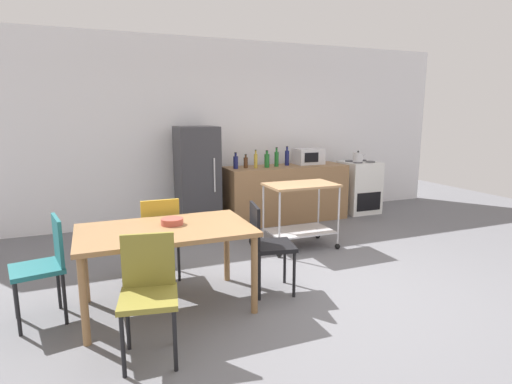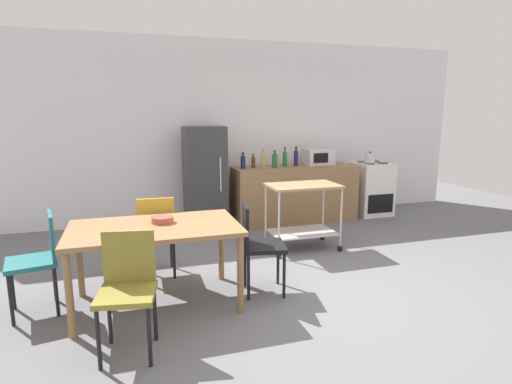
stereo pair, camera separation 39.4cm
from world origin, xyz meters
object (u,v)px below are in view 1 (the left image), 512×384
Objects in this scene: kitchen_cart at (301,205)px; bottle_soy_sauce at (287,157)px; bottle_olive_oil at (236,162)px; fruit_bowl at (172,221)px; bottle_wine at (256,161)px; microwave at (309,156)px; bottle_vinegar at (246,162)px; chair_olive at (149,288)px; chair_teal at (45,262)px; bottle_soda at (277,159)px; bottle_sesame_oil at (267,160)px; kettle at (358,157)px; dining_table at (166,237)px; chair_mustard at (160,233)px; refrigerator at (197,178)px; chair_black at (266,242)px.

kitchen_cart is 2.90× the size of bottle_soy_sauce.
bottle_olive_oil is at bearing 107.68° from kitchen_cart.
kitchen_cart is 2.10m from fruit_bowl.
bottle_olive_oil is 0.32m from bottle_wine.
bottle_soy_sauce reaches higher than microwave.
bottle_soy_sauce is (0.74, 0.05, 0.04)m from bottle_vinegar.
chair_teal is (-0.74, 0.87, 0.00)m from chair_olive.
bottle_soda reaches higher than chair_olive.
bottle_sesame_oil is 0.59× the size of microwave.
dining_table is at bearing -147.80° from kettle.
dining_table is 4.78× the size of bottle_soy_sauce.
microwave is (1.15, 0.07, 0.04)m from bottle_vinegar.
chair_olive reaches higher than kitchen_cart.
kitchen_cart is at bearing -167.08° from chair_mustard.
kettle is at bearing -3.11° from bottle_soda.
bottle_sesame_oil is 2.98m from fruit_bowl.
bottle_soda is 1.29× the size of kettle.
bottle_soy_sauce is (2.36, 1.81, 0.51)m from chair_mustard.
chair_olive is 0.98× the size of kitchen_cart.
bottle_sesame_oil is (0.51, -0.04, 0.01)m from bottle_olive_oil.
chair_mustard is 4.13× the size of bottle_vinegar.
chair_teal is 3.60m from bottle_wine.
dining_table is at bearing -132.31° from bottle_soda.
refrigerator is 7.70× the size of fruit_bowl.
bottle_wine is at bearing 52.49° from dining_table.
chair_teal is 1.15m from chair_mustard.
bottle_wine is (0.32, -0.03, 0.01)m from bottle_olive_oil.
bottle_sesame_oil is at bearing -170.34° from microwave.
bottle_soda reaches higher than chair_black.
bottle_wine is at bearing 66.32° from chair_olive.
bottle_wine reaches higher than chair_teal.
chair_mustard is at bearing -142.56° from bottle_soy_sauce.
bottle_olive_oil reaches higher than chair_black.
chair_olive is 4.18m from bottle_soy_sauce.
bottle_soy_sauce is (1.45, 2.51, 0.51)m from chair_black.
chair_olive is 1.40m from chair_mustard.
chair_mustard is 2.63m from bottle_sesame_oil.
bottle_vinegar reaches higher than kettle.
dining_table is 1.69× the size of chair_teal.
chair_mustard is at bearing -139.13° from bottle_sesame_oil.
bottle_wine reaches higher than bottle_vinegar.
chair_olive is 3.99m from bottle_soda.
kettle is at bearing -1.76° from bottle_olive_oil.
chair_teal is 3.74m from bottle_sesame_oil.
fruit_bowl is at bearing 49.16° from dining_table.
refrigerator is 5.45× the size of bottle_wine.
chair_teal is at bearing -144.72° from bottle_soda.
chair_black is at bearing -89.04° from refrigerator.
bottle_wine is 0.91× the size of bottle_soy_sauce.
bottle_wine is at bearing 117.12° from chair_teal.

